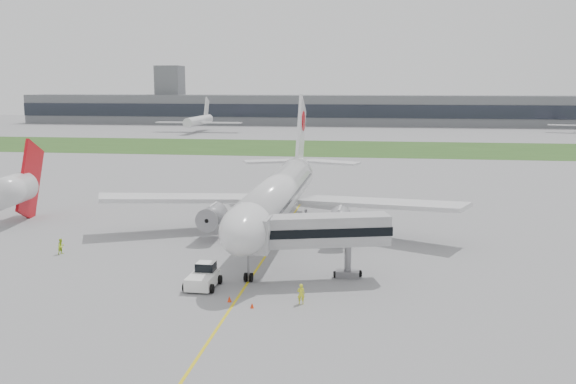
# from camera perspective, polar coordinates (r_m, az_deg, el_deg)

# --- Properties ---
(ground) EXTENTS (600.00, 600.00, 0.00)m
(ground) POSITION_cam_1_polar(r_m,az_deg,el_deg) (78.86, -1.32, -4.70)
(ground) COLOR gray
(ground) RESTS_ON ground
(apron_markings) EXTENTS (70.00, 70.00, 0.04)m
(apron_markings) POSITION_cam_1_polar(r_m,az_deg,el_deg) (74.09, -1.96, -5.65)
(apron_markings) COLOR yellow
(apron_markings) RESTS_ON ground
(grass_strip) EXTENTS (600.00, 50.00, 0.02)m
(grass_strip) POSITION_cam_1_polar(r_m,az_deg,el_deg) (196.73, 4.45, 3.92)
(grass_strip) COLOR #2A4D1D
(grass_strip) RESTS_ON ground
(terminal_building) EXTENTS (320.00, 22.30, 14.00)m
(terminal_building) POSITION_cam_1_polar(r_m,az_deg,el_deg) (305.74, 5.83, 7.24)
(terminal_building) COLOR slate
(terminal_building) RESTS_ON ground
(control_tower) EXTENTS (12.00, 12.00, 56.00)m
(control_tower) POSITION_cam_1_polar(r_m,az_deg,el_deg) (324.62, -10.35, 6.04)
(control_tower) COLOR slate
(control_tower) RESTS_ON ground
(airliner) EXTENTS (48.13, 53.95, 17.88)m
(airliner) POSITION_cam_1_polar(r_m,az_deg,el_deg) (82.38, -0.78, -0.05)
(airliner) COLOR silver
(airliner) RESTS_ON ground
(pushback_tug) EXTENTS (3.02, 4.39, 2.22)m
(pushback_tug) POSITION_cam_1_polar(r_m,az_deg,el_deg) (63.26, -7.52, -7.46)
(pushback_tug) COLOR white
(pushback_tug) RESTS_ON ground
(jet_bridge) EXTENTS (14.33, 7.68, 6.80)m
(jet_bridge) POSITION_cam_1_polar(r_m,az_deg,el_deg) (63.60, 2.12, -3.55)
(jet_bridge) COLOR #B5B5B8
(jet_bridge) RESTS_ON ground
(safety_cone_left) EXTENTS (0.39, 0.39, 0.54)m
(safety_cone_left) POSITION_cam_1_polar(r_m,az_deg,el_deg) (59.02, -5.23, -9.45)
(safety_cone_left) COLOR red
(safety_cone_left) RESTS_ON ground
(safety_cone_right) EXTENTS (0.35, 0.35, 0.48)m
(safety_cone_right) POSITION_cam_1_polar(r_m,az_deg,el_deg) (57.33, -3.21, -10.04)
(safety_cone_right) COLOR red
(safety_cone_right) RESTS_ON ground
(ground_crew_near) EXTENTS (0.74, 0.55, 1.87)m
(ground_crew_near) POSITION_cam_1_polar(r_m,az_deg,el_deg) (58.05, 1.16, -9.04)
(ground_crew_near) COLOR yellow
(ground_crew_near) RESTS_ON ground
(ground_crew_far) EXTENTS (0.98, 1.09, 1.84)m
(ground_crew_far) POSITION_cam_1_polar(r_m,az_deg,el_deg) (78.87, -19.50, -4.57)
(ground_crew_far) COLOR #C3ED27
(ground_crew_far) RESTS_ON ground
(neighbor_aircraft) EXTENTS (5.00, 15.08, 12.25)m
(neighbor_aircraft) POSITION_cam_1_polar(r_m,az_deg,el_deg) (97.69, -23.27, 0.21)
(neighbor_aircraft) COLOR #B70A13
(neighbor_aircraft) RESTS_ON ground
(distant_aircraft_left) EXTENTS (35.11, 30.99, 13.40)m
(distant_aircraft_left) POSITION_cam_1_polar(r_m,az_deg,el_deg) (262.72, -7.92, 5.29)
(distant_aircraft_left) COLOR silver
(distant_aircraft_left) RESTS_ON ground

